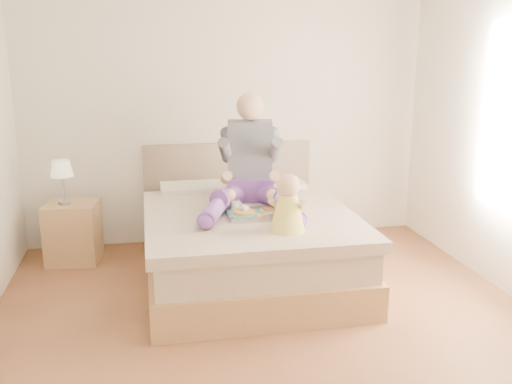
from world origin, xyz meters
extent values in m
cube|color=brown|center=(0.00, 0.00, 0.00)|extent=(4.00, 4.20, 0.01)
cube|color=white|center=(0.00, 2.10, 1.35)|extent=(4.00, 0.02, 2.70)
cube|color=white|center=(0.00, -2.10, 1.35)|extent=(4.00, 0.02, 2.70)
cube|color=#9D7649|center=(0.00, 1.02, 0.14)|extent=(1.68, 2.13, 0.28)
cube|color=#C3AB91|center=(0.00, 1.02, 0.40)|extent=(1.60, 2.05, 0.24)
cube|color=#C3AB91|center=(0.00, 0.87, 0.57)|extent=(1.70, 1.80, 0.09)
cube|color=white|center=(-0.38, 1.76, 0.59)|extent=(0.62, 0.40, 0.14)
cube|color=white|center=(0.38, 1.76, 0.59)|extent=(0.62, 0.40, 0.14)
cube|color=#85715B|center=(0.00, 2.09, 0.50)|extent=(1.70, 0.08, 1.00)
cube|color=#9D7649|center=(-1.50, 1.68, 0.28)|extent=(0.50, 0.46, 0.56)
cylinder|color=#A8AAAF|center=(-1.55, 1.64, 0.58)|extent=(0.11, 0.11, 0.04)
cylinder|color=#A8AAAF|center=(-1.55, 1.64, 0.71)|extent=(0.02, 0.02, 0.22)
cone|color=#F3E9BE|center=(-1.55, 1.64, 0.89)|extent=(0.20, 0.20, 0.14)
cube|color=#64388E|center=(0.09, 1.34, 0.71)|extent=(0.46, 0.39, 0.19)
cube|color=#3E3F46|center=(0.10, 1.40, 1.04)|extent=(0.42, 0.30, 0.52)
sphere|color=#E4B58E|center=(0.10, 1.37, 1.43)|extent=(0.24, 0.24, 0.24)
cylinder|color=#64388E|center=(-0.12, 1.11, 0.70)|extent=(0.42, 0.57, 0.24)
cylinder|color=#64388E|center=(-0.32, 0.73, 0.68)|extent=(0.29, 0.51, 0.13)
sphere|color=#64388E|center=(-0.40, 0.50, 0.67)|extent=(0.12, 0.12, 0.12)
cylinder|color=#3E3F46|center=(-0.14, 1.29, 1.06)|extent=(0.18, 0.34, 0.27)
cylinder|color=#E4B58E|center=(-0.16, 1.08, 0.87)|extent=(0.10, 0.34, 0.18)
sphere|color=#E4B58E|center=(-0.15, 0.92, 0.76)|extent=(0.10, 0.10, 0.10)
cylinder|color=#64388E|center=(0.22, 1.05, 0.70)|extent=(0.26, 0.58, 0.24)
cylinder|color=#64388E|center=(0.28, 0.62, 0.68)|extent=(0.14, 0.50, 0.13)
sphere|color=#64388E|center=(0.28, 0.38, 0.67)|extent=(0.12, 0.12, 0.12)
cylinder|color=#3E3F46|center=(0.29, 1.21, 1.06)|extent=(0.12, 0.33, 0.27)
cylinder|color=#E4B58E|center=(0.25, 1.01, 0.87)|extent=(0.17, 0.34, 0.18)
sphere|color=#E4B58E|center=(0.19, 0.86, 0.76)|extent=(0.10, 0.10, 0.10)
cube|color=#A8AAAF|center=(0.03, 0.78, 0.62)|extent=(0.46, 0.36, 0.01)
cylinder|color=teal|center=(-0.06, 0.79, 0.63)|extent=(0.27, 0.27, 0.01)
cylinder|color=#C78B42|center=(-0.06, 0.79, 0.65)|extent=(0.18, 0.18, 0.02)
cylinder|color=white|center=(-0.11, 0.92, 0.67)|extent=(0.08, 0.08, 0.09)
torus|color=white|center=(-0.07, 0.92, 0.67)|extent=(0.01, 0.06, 0.06)
cylinder|color=#906746|center=(-0.11, 0.92, 0.71)|extent=(0.07, 0.07, 0.01)
cylinder|color=white|center=(0.16, 0.86, 0.63)|extent=(0.15, 0.15, 0.01)
cube|color=#C78B42|center=(0.16, 0.86, 0.64)|extent=(0.09, 0.08, 0.02)
cylinder|color=white|center=(0.05, 0.68, 0.63)|extent=(0.15, 0.15, 0.01)
ellipsoid|color=#B51335|center=(0.07, 0.67, 0.64)|extent=(0.04, 0.03, 0.01)
cylinder|color=white|center=(0.22, 0.84, 0.68)|extent=(0.07, 0.07, 0.12)
cylinder|color=#C38820|center=(0.22, 0.84, 0.68)|extent=(0.07, 0.07, 0.11)
cylinder|color=white|center=(0.19, 0.68, 0.64)|extent=(0.07, 0.07, 0.04)
cylinder|color=#47270A|center=(0.19, 0.68, 0.64)|extent=(0.06, 0.06, 0.03)
cone|color=#FFEB50|center=(0.19, 0.36, 0.75)|extent=(0.26, 0.26, 0.28)
sphere|color=#E4B58E|center=(0.19, 0.36, 0.95)|extent=(0.17, 0.17, 0.17)
cylinder|color=#E4B58E|center=(0.21, 0.50, 0.66)|extent=(0.17, 0.19, 0.07)
sphere|color=#E4B58E|center=(0.25, 0.59, 0.66)|extent=(0.06, 0.06, 0.06)
cylinder|color=#E4B58E|center=(0.11, 0.42, 0.80)|extent=(0.13, 0.14, 0.12)
cylinder|color=#E4B58E|center=(0.30, 0.45, 0.66)|extent=(0.13, 0.20, 0.07)
sphere|color=#E4B58E|center=(0.35, 0.54, 0.66)|extent=(0.06, 0.06, 0.06)
cylinder|color=#E4B58E|center=(0.29, 0.32, 0.80)|extent=(0.08, 0.15, 0.12)
camera|label=1|loc=(-0.81, -3.54, 1.93)|focal=40.00mm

